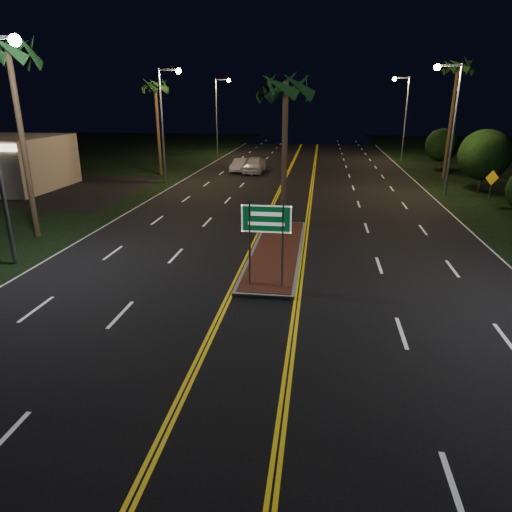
% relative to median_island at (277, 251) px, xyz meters
% --- Properties ---
extents(ground, '(120.00, 120.00, 0.00)m').
position_rel_median_island_xyz_m(ground, '(0.00, -7.00, -0.08)').
color(ground, black).
rests_on(ground, ground).
extents(median_island, '(2.25, 10.25, 0.17)m').
position_rel_median_island_xyz_m(median_island, '(0.00, 0.00, 0.00)').
color(median_island, gray).
rests_on(median_island, ground).
extents(highway_sign, '(1.80, 0.08, 3.20)m').
position_rel_median_island_xyz_m(highway_sign, '(0.00, -4.20, 2.32)').
color(highway_sign, gray).
rests_on(highway_sign, ground).
extents(streetlight_left_near, '(1.91, 0.44, 9.00)m').
position_rel_median_island_xyz_m(streetlight_left_near, '(-10.61, -3.00, 5.57)').
color(streetlight_left_near, gray).
rests_on(streetlight_left_near, ground).
extents(streetlight_left_mid, '(1.91, 0.44, 9.00)m').
position_rel_median_island_xyz_m(streetlight_left_mid, '(-10.61, 17.00, 5.57)').
color(streetlight_left_mid, gray).
rests_on(streetlight_left_mid, ground).
extents(streetlight_left_far, '(1.91, 0.44, 9.00)m').
position_rel_median_island_xyz_m(streetlight_left_far, '(-10.61, 37.00, 5.57)').
color(streetlight_left_far, gray).
rests_on(streetlight_left_far, ground).
extents(streetlight_right_mid, '(1.91, 0.44, 9.00)m').
position_rel_median_island_xyz_m(streetlight_right_mid, '(10.61, 15.00, 5.57)').
color(streetlight_right_mid, gray).
rests_on(streetlight_right_mid, ground).
extents(streetlight_right_far, '(1.91, 0.44, 9.00)m').
position_rel_median_island_xyz_m(streetlight_right_far, '(10.61, 35.00, 5.57)').
color(streetlight_right_far, gray).
rests_on(streetlight_right_far, ground).
extents(palm_median, '(2.40, 2.40, 8.30)m').
position_rel_median_island_xyz_m(palm_median, '(0.00, 3.50, 7.19)').
color(palm_median, '#382819').
rests_on(palm_median, ground).
extents(palm_left_near, '(2.40, 2.40, 9.80)m').
position_rel_median_island_xyz_m(palm_left_near, '(-12.50, 1.00, 8.60)').
color(palm_left_near, '#382819').
rests_on(palm_left_near, ground).
extents(palm_left_far, '(2.40, 2.40, 8.80)m').
position_rel_median_island_xyz_m(palm_left_far, '(-12.80, 21.00, 7.66)').
color(palm_left_far, '#382819').
rests_on(palm_left_far, ground).
extents(palm_right_far, '(2.40, 2.40, 10.30)m').
position_rel_median_island_xyz_m(palm_right_far, '(12.80, 23.00, 9.06)').
color(palm_right_far, '#382819').
rests_on(palm_right_far, ground).
extents(shrub_mid, '(3.78, 3.78, 4.62)m').
position_rel_median_island_xyz_m(shrub_mid, '(14.00, 17.00, 2.64)').
color(shrub_mid, '#382819').
rests_on(shrub_mid, ground).
extents(shrub_far, '(3.24, 3.24, 3.96)m').
position_rel_median_island_xyz_m(shrub_far, '(13.80, 29.00, 2.25)').
color(shrub_far, '#382819').
rests_on(shrub_far, ground).
extents(car_near, '(2.47, 5.35, 1.75)m').
position_rel_median_island_xyz_m(car_near, '(-4.43, 23.67, 0.79)').
color(car_near, white).
rests_on(car_near, ground).
extents(car_far, '(2.19, 4.40, 1.42)m').
position_rel_median_island_xyz_m(car_far, '(-5.88, 24.29, 0.62)').
color(car_far, silver).
rests_on(car_far, ground).
extents(warning_sign, '(0.92, 0.36, 2.31)m').
position_rel_median_island_xyz_m(warning_sign, '(13.00, 11.86, 1.41)').
color(warning_sign, gray).
rests_on(warning_sign, ground).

